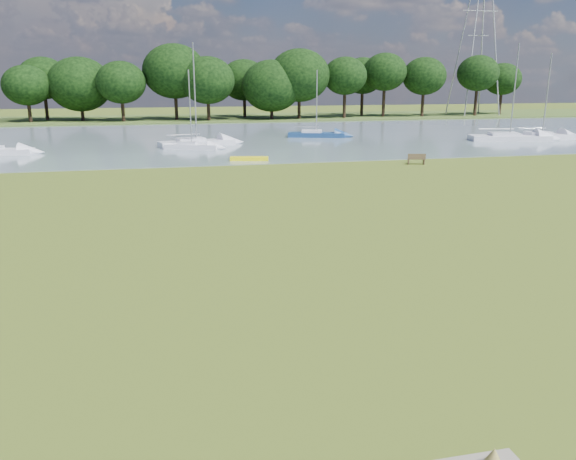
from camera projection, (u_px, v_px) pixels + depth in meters
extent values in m
plane|color=olive|center=(264.00, 253.00, 21.12)|extent=(220.00, 220.00, 0.00)
cube|color=slate|center=(194.00, 139.00, 60.64)|extent=(220.00, 40.00, 0.10)
cube|color=#4C6626|center=(182.00, 119.00, 88.88)|extent=(220.00, 20.00, 0.40)
cube|color=brown|center=(408.00, 162.00, 42.74)|extent=(0.17, 0.41, 0.41)
cube|color=brown|center=(424.00, 162.00, 42.70)|extent=(0.17, 0.41, 0.41)
cube|color=brown|center=(416.00, 159.00, 42.67)|extent=(1.40, 0.73, 0.04)
cube|color=brown|center=(417.00, 156.00, 42.44)|extent=(1.31, 0.38, 0.40)
cube|color=#FFF311|center=(249.00, 159.00, 44.33)|extent=(3.10, 1.29, 0.30)
cylinder|color=#AEAEAE|center=(474.00, 34.00, 91.58)|extent=(0.22, 0.22, 26.00)
cylinder|color=#AEAEAE|center=(497.00, 35.00, 92.50)|extent=(0.22, 0.22, 26.00)
cylinder|color=#AEAEAE|center=(460.00, 36.00, 95.63)|extent=(0.22, 0.22, 26.00)
cylinder|color=#AEAEAE|center=(483.00, 37.00, 96.55)|extent=(0.22, 0.22, 26.00)
cube|color=#AEAEAE|center=(480.00, 11.00, 93.04)|extent=(6.45, 0.14, 0.14)
cylinder|color=black|center=(19.00, 109.00, 79.68)|extent=(0.48, 0.48, 3.67)
ellipsoid|color=black|center=(15.00, 77.00, 78.50)|extent=(6.74, 6.74, 5.73)
cylinder|color=black|center=(71.00, 108.00, 81.14)|extent=(0.48, 0.48, 3.95)
ellipsoid|color=black|center=(67.00, 73.00, 79.87)|extent=(7.70, 7.70, 6.55)
cylinder|color=black|center=(121.00, 110.00, 82.73)|extent=(0.48, 0.48, 3.12)
ellipsoid|color=black|center=(119.00, 83.00, 81.73)|extent=(8.66, 8.66, 7.36)
cylinder|color=black|center=(169.00, 109.00, 84.19)|extent=(0.48, 0.48, 3.40)
ellipsoid|color=black|center=(168.00, 80.00, 83.10)|extent=(6.74, 6.74, 5.73)
cylinder|color=black|center=(216.00, 107.00, 85.64)|extent=(0.48, 0.48, 3.67)
ellipsoid|color=black|center=(215.00, 77.00, 84.46)|extent=(7.70, 7.70, 6.55)
cylinder|color=black|center=(261.00, 106.00, 87.09)|extent=(0.48, 0.48, 3.95)
ellipsoid|color=black|center=(261.00, 73.00, 85.83)|extent=(8.66, 8.66, 7.36)
cylinder|color=black|center=(305.00, 108.00, 88.69)|extent=(0.48, 0.48, 3.12)
ellipsoid|color=black|center=(305.00, 83.00, 87.69)|extent=(6.74, 6.74, 5.73)
cylinder|color=black|center=(347.00, 106.00, 90.15)|extent=(0.48, 0.48, 3.40)
ellipsoid|color=black|center=(348.00, 80.00, 89.06)|extent=(7.70, 7.70, 6.55)
cylinder|color=black|center=(388.00, 105.00, 91.60)|extent=(0.48, 0.48, 3.67)
ellipsoid|color=black|center=(389.00, 77.00, 90.42)|extent=(8.66, 8.66, 7.36)
cylinder|color=black|center=(427.00, 104.00, 93.05)|extent=(0.48, 0.48, 3.95)
ellipsoid|color=black|center=(429.00, 74.00, 91.79)|extent=(6.74, 6.74, 5.73)
cylinder|color=black|center=(465.00, 106.00, 94.65)|extent=(0.48, 0.48, 3.12)
ellipsoid|color=black|center=(467.00, 83.00, 93.65)|extent=(7.70, 7.70, 6.55)
cylinder|color=black|center=(502.00, 105.00, 96.11)|extent=(0.48, 0.48, 3.40)
ellipsoid|color=black|center=(505.00, 80.00, 95.02)|extent=(8.66, 8.66, 7.36)
cube|color=silver|center=(542.00, 136.00, 59.25)|extent=(7.28, 2.21, 0.77)
cube|color=silver|center=(538.00, 132.00, 58.99)|extent=(2.57, 1.66, 0.50)
cylinder|color=#A5A8AD|center=(547.00, 94.00, 58.13)|extent=(0.13, 0.13, 8.19)
cube|color=navy|center=(316.00, 134.00, 61.74)|extent=(6.40, 3.53, 0.70)
cube|color=silver|center=(312.00, 130.00, 61.67)|extent=(2.47, 1.95, 0.45)
cylinder|color=#A5A8AD|center=(317.00, 102.00, 60.83)|extent=(0.12, 0.12, 6.63)
cube|color=silver|center=(510.00, 137.00, 58.33)|extent=(8.40, 4.01, 0.76)
cube|color=silver|center=(504.00, 132.00, 58.21)|extent=(3.16, 2.37, 0.49)
cylinder|color=#A5A8AD|center=(514.00, 90.00, 57.09)|extent=(0.13, 0.13, 9.15)
cube|color=silver|center=(197.00, 142.00, 53.74)|extent=(7.47, 3.71, 0.72)
cube|color=silver|center=(191.00, 138.00, 53.38)|extent=(2.83, 2.15, 0.46)
cylinder|color=#A5A8AD|center=(195.00, 93.00, 52.53)|extent=(0.12, 0.12, 8.95)
cube|color=silver|center=(192.00, 146.00, 51.44)|extent=(5.05, 2.92, 0.61)
cube|color=silver|center=(187.00, 142.00, 51.39)|extent=(1.97, 1.58, 0.39)
cylinder|color=#A5A8AD|center=(190.00, 108.00, 50.54)|extent=(0.10, 0.10, 6.58)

